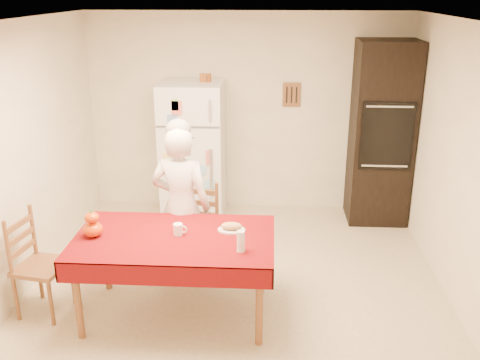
# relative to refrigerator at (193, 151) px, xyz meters

# --- Properties ---
(floor) EXTENTS (4.50, 4.50, 0.00)m
(floor) POSITION_rel_refrigerator_xyz_m (0.65, -1.88, -0.85)
(floor) COLOR tan
(floor) RESTS_ON ground
(room_shell) EXTENTS (4.02, 4.52, 2.51)m
(room_shell) POSITION_rel_refrigerator_xyz_m (0.65, -1.88, 0.77)
(room_shell) COLOR beige
(room_shell) RESTS_ON ground
(refrigerator) EXTENTS (0.75, 0.74, 1.70)m
(refrigerator) POSITION_rel_refrigerator_xyz_m (0.00, 0.00, 0.00)
(refrigerator) COLOR white
(refrigerator) RESTS_ON floor
(oven_cabinet) EXTENTS (0.70, 0.62, 2.20)m
(oven_cabinet) POSITION_rel_refrigerator_xyz_m (2.28, 0.05, 0.25)
(oven_cabinet) COLOR black
(oven_cabinet) RESTS_ON floor
(dining_table) EXTENTS (1.70, 1.00, 0.76)m
(dining_table) POSITION_rel_refrigerator_xyz_m (0.15, -2.20, -0.16)
(dining_table) COLOR brown
(dining_table) RESTS_ON floor
(chair_far) EXTENTS (0.48, 0.47, 0.95)m
(chair_far) POSITION_rel_refrigerator_xyz_m (0.23, -1.44, -0.34)
(chair_far) COLOR brown
(chair_far) RESTS_ON floor
(chair_left) EXTENTS (0.47, 0.48, 0.95)m
(chair_left) POSITION_rel_refrigerator_xyz_m (-1.09, -2.22, -0.34)
(chair_left) COLOR brown
(chair_left) RESTS_ON floor
(seated_woman) EXTENTS (0.64, 0.48, 1.59)m
(seated_woman) POSITION_rel_refrigerator_xyz_m (0.12, -1.62, -0.06)
(seated_woman) COLOR silver
(seated_woman) RESTS_ON floor
(coffee_mug) EXTENTS (0.08, 0.08, 0.10)m
(coffee_mug) POSITION_rel_refrigerator_xyz_m (0.18, -2.16, -0.04)
(coffee_mug) COLOR white
(coffee_mug) RESTS_ON dining_table
(pumpkin_lower) EXTENTS (0.17, 0.17, 0.13)m
(pumpkin_lower) POSITION_rel_refrigerator_xyz_m (-0.54, -2.23, -0.02)
(pumpkin_lower) COLOR #CD3704
(pumpkin_lower) RESTS_ON dining_table
(pumpkin_upper) EXTENTS (0.12, 0.12, 0.09)m
(pumpkin_upper) POSITION_rel_refrigerator_xyz_m (-0.54, -2.23, 0.08)
(pumpkin_upper) COLOR #E05F05
(pumpkin_upper) RESTS_ON pumpkin_lower
(wine_glass) EXTENTS (0.07, 0.07, 0.18)m
(wine_glass) POSITION_rel_refrigerator_xyz_m (0.73, -2.43, -0.00)
(wine_glass) COLOR white
(wine_glass) RESTS_ON dining_table
(bread_plate) EXTENTS (0.24, 0.24, 0.02)m
(bread_plate) POSITION_rel_refrigerator_xyz_m (0.63, -2.06, -0.08)
(bread_plate) COLOR silver
(bread_plate) RESTS_ON dining_table
(bread_loaf) EXTENTS (0.18, 0.10, 0.06)m
(bread_loaf) POSITION_rel_refrigerator_xyz_m (0.63, -2.06, -0.04)
(bread_loaf) COLOR #967B49
(bread_loaf) RESTS_ON bread_plate
(spice_jar_left) EXTENTS (0.05, 0.05, 0.10)m
(spice_jar_left) POSITION_rel_refrigerator_xyz_m (0.12, 0.05, 0.90)
(spice_jar_left) COLOR #96511B
(spice_jar_left) RESTS_ON refrigerator
(spice_jar_mid) EXTENTS (0.05, 0.05, 0.10)m
(spice_jar_mid) POSITION_rel_refrigerator_xyz_m (0.16, 0.05, 0.90)
(spice_jar_mid) COLOR #994F1B
(spice_jar_mid) RESTS_ON refrigerator
(spice_jar_right) EXTENTS (0.05, 0.05, 0.10)m
(spice_jar_right) POSITION_rel_refrigerator_xyz_m (0.21, 0.05, 0.90)
(spice_jar_right) COLOR brown
(spice_jar_right) RESTS_ON refrigerator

